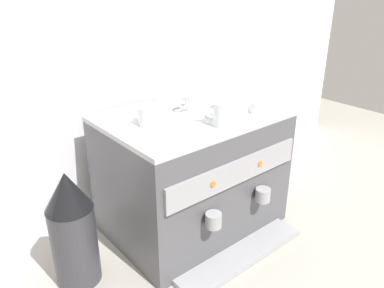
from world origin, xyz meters
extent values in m
plane|color=#9E998E|center=(0.00, 0.00, 0.00)|extent=(4.00, 4.00, 0.00)
cube|color=silver|center=(0.00, 0.33, 0.54)|extent=(2.80, 0.03, 1.07)
cube|color=#4C4C51|center=(0.00, 0.00, 0.23)|extent=(0.65, 0.46, 0.47)
cube|color=#B7B7BC|center=(0.00, 0.00, 0.48)|extent=(0.65, 0.46, 0.02)
cube|color=#939399|center=(0.00, -0.24, 0.34)|extent=(0.60, 0.01, 0.09)
cylinder|color=orange|center=(-0.11, -0.24, 0.34)|extent=(0.02, 0.01, 0.02)
cylinder|color=orange|center=(0.11, -0.24, 0.34)|extent=(0.02, 0.01, 0.02)
cube|color=#939399|center=(0.00, -0.28, 0.01)|extent=(0.56, 0.12, 0.02)
cylinder|color=#939399|center=(-0.12, -0.26, 0.21)|extent=(0.06, 0.06, 0.05)
cylinder|color=#939399|center=(0.12, -0.26, 0.21)|extent=(0.06, 0.06, 0.05)
cylinder|color=silver|center=(0.03, 0.03, 0.53)|extent=(0.06, 0.06, 0.08)
torus|color=silver|center=(-0.01, 0.03, 0.53)|extent=(0.05, 0.01, 0.05)
cylinder|color=silver|center=(0.00, -0.16, 0.53)|extent=(0.07, 0.07, 0.08)
torus|color=silver|center=(-0.02, -0.12, 0.53)|extent=(0.04, 0.06, 0.06)
cylinder|color=silver|center=(-0.18, 0.00, 0.52)|extent=(0.08, 0.08, 0.06)
torus|color=silver|center=(-0.19, 0.05, 0.52)|extent=(0.02, 0.05, 0.05)
cylinder|color=silver|center=(0.11, -0.12, 0.52)|extent=(0.08, 0.08, 0.07)
torus|color=silver|center=(0.07, -0.09, 0.52)|extent=(0.05, 0.04, 0.05)
cylinder|color=white|center=(0.21, -0.15, 0.51)|extent=(0.10, 0.10, 0.04)
cylinder|color=white|center=(0.21, -0.15, 0.49)|extent=(0.05, 0.05, 0.01)
cylinder|color=white|center=(-0.02, 0.13, 0.51)|extent=(0.12, 0.12, 0.04)
cylinder|color=white|center=(-0.02, 0.13, 0.49)|extent=(0.06, 0.06, 0.01)
cylinder|color=white|center=(0.13, 0.10, 0.51)|extent=(0.10, 0.10, 0.04)
cylinder|color=white|center=(0.13, 0.10, 0.49)|extent=(0.06, 0.06, 0.01)
cylinder|color=#333338|center=(-0.50, 0.00, 0.14)|extent=(0.15, 0.15, 0.28)
cone|color=black|center=(-0.50, 0.00, 0.35)|extent=(0.15, 0.15, 0.13)
cylinder|color=#B7B7BC|center=(0.49, -0.03, 0.06)|extent=(0.09, 0.09, 0.11)
camera|label=1|loc=(-0.85, -1.02, 0.95)|focal=35.33mm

